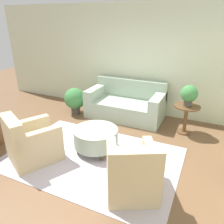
{
  "coord_description": "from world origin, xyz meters",
  "views": [
    {
      "loc": [
        1.78,
        -2.95,
        2.39
      ],
      "look_at": [
        0.15,
        0.55,
        0.75
      ],
      "focal_mm": 35.0,
      "sensor_mm": 36.0,
      "label": 1
    }
  ],
  "objects_px": {
    "couch": "(126,105)",
    "side_table": "(186,114)",
    "potted_plant_floor": "(75,99)",
    "armchair_right": "(132,172)",
    "ottoman_table": "(96,137)",
    "potted_plant_on_side_table": "(189,94)",
    "armchair_left": "(31,143)"
  },
  "relations": [
    {
      "from": "couch",
      "to": "armchair_right",
      "type": "height_order",
      "value": "couch"
    },
    {
      "from": "armchair_left",
      "to": "ottoman_table",
      "type": "distance_m",
      "value": 1.18
    },
    {
      "from": "side_table",
      "to": "potted_plant_on_side_table",
      "type": "height_order",
      "value": "potted_plant_on_side_table"
    },
    {
      "from": "ottoman_table",
      "to": "potted_plant_floor",
      "type": "relative_size",
      "value": 1.18
    },
    {
      "from": "couch",
      "to": "ottoman_table",
      "type": "bearing_deg",
      "value": -87.44
    },
    {
      "from": "side_table",
      "to": "potted_plant_floor",
      "type": "xyz_separation_m",
      "value": [
        -2.86,
        -0.11,
        -0.04
      ]
    },
    {
      "from": "potted_plant_floor",
      "to": "side_table",
      "type": "bearing_deg",
      "value": 2.25
    },
    {
      "from": "couch",
      "to": "potted_plant_floor",
      "type": "xyz_separation_m",
      "value": [
        -1.33,
        -0.39,
        0.08
      ]
    },
    {
      "from": "ottoman_table",
      "to": "potted_plant_on_side_table",
      "type": "xyz_separation_m",
      "value": [
        1.46,
        1.5,
        0.62
      ]
    },
    {
      "from": "ottoman_table",
      "to": "couch",
      "type": "bearing_deg",
      "value": 92.56
    },
    {
      "from": "couch",
      "to": "side_table",
      "type": "height_order",
      "value": "couch"
    },
    {
      "from": "couch",
      "to": "potted_plant_floor",
      "type": "height_order",
      "value": "couch"
    },
    {
      "from": "potted_plant_floor",
      "to": "armchair_left",
      "type": "bearing_deg",
      "value": -76.8
    },
    {
      "from": "side_table",
      "to": "potted_plant_on_side_table",
      "type": "relative_size",
      "value": 1.42
    },
    {
      "from": "ottoman_table",
      "to": "potted_plant_floor",
      "type": "distance_m",
      "value": 1.98
    },
    {
      "from": "armchair_right",
      "to": "ottoman_table",
      "type": "xyz_separation_m",
      "value": [
        -1.02,
        0.76,
        -0.05
      ]
    },
    {
      "from": "couch",
      "to": "side_table",
      "type": "bearing_deg",
      "value": -10.12
    },
    {
      "from": "armchair_right",
      "to": "ottoman_table",
      "type": "distance_m",
      "value": 1.27
    },
    {
      "from": "side_table",
      "to": "potted_plant_on_side_table",
      "type": "xyz_separation_m",
      "value": [
        0.0,
        0.0,
        0.47
      ]
    },
    {
      "from": "potted_plant_on_side_table",
      "to": "potted_plant_floor",
      "type": "xyz_separation_m",
      "value": [
        -2.86,
        -0.11,
        -0.5
      ]
    },
    {
      "from": "couch",
      "to": "armchair_right",
      "type": "bearing_deg",
      "value": -66.67
    },
    {
      "from": "armchair_right",
      "to": "potted_plant_on_side_table",
      "type": "bearing_deg",
      "value": 78.96
    },
    {
      "from": "couch",
      "to": "armchair_right",
      "type": "xyz_separation_m",
      "value": [
        1.1,
        -2.54,
        0.01
      ]
    },
    {
      "from": "potted_plant_on_side_table",
      "to": "potted_plant_floor",
      "type": "relative_size",
      "value": 0.64
    },
    {
      "from": "armchair_right",
      "to": "potted_plant_floor",
      "type": "relative_size",
      "value": 1.48
    },
    {
      "from": "ottoman_table",
      "to": "armchair_left",
      "type": "bearing_deg",
      "value": -139.72
    },
    {
      "from": "armchair_left",
      "to": "armchair_right",
      "type": "distance_m",
      "value": 1.92
    },
    {
      "from": "couch",
      "to": "potted_plant_on_side_table",
      "type": "distance_m",
      "value": 1.67
    },
    {
      "from": "ottoman_table",
      "to": "potted_plant_on_side_table",
      "type": "bearing_deg",
      "value": 45.87
    },
    {
      "from": "ottoman_table",
      "to": "side_table",
      "type": "distance_m",
      "value": 2.1
    },
    {
      "from": "armchair_right",
      "to": "armchair_left",
      "type": "bearing_deg",
      "value": 180.0
    },
    {
      "from": "potted_plant_on_side_table",
      "to": "side_table",
      "type": "bearing_deg",
      "value": -135.0
    }
  ]
}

